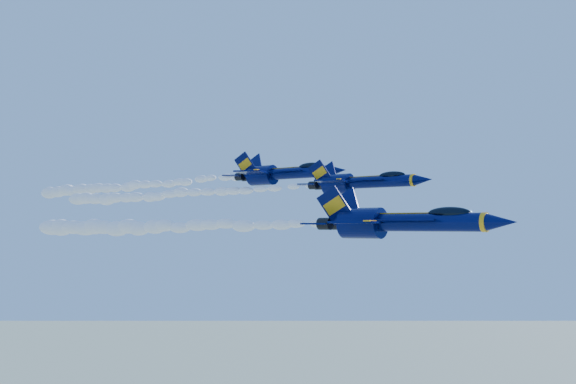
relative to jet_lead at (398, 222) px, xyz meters
The scene contains 6 objects.
jet_lead is the anchor object (origin of this frame).
smoke_trail_jet_lead 33.88m from the jet_lead, behind, with size 50.91×2.51×2.26m, color white.
jet_second 15.38m from the jet_lead, 134.81° to the left, with size 15.97×13.10×5.93m.
smoke_trail_jet_second 44.05m from the jet_lead, 166.30° to the left, with size 50.91×2.03×1.83m, color white.
jet_third 31.21m from the jet_lead, 149.02° to the left, with size 18.36×15.06×6.82m.
smoke_trail_jet_third 61.76m from the jet_lead, 165.23° to the left, with size 50.91×2.34×2.11m, color white.
Camera 1 is at (49.72, -68.58, 147.97)m, focal length 40.00 mm.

